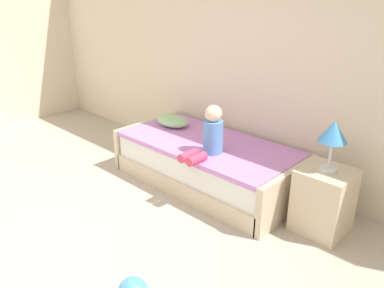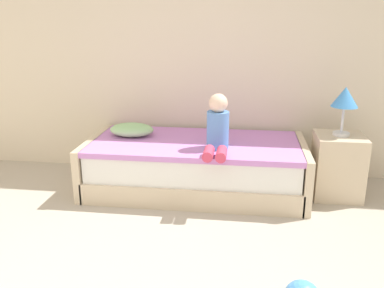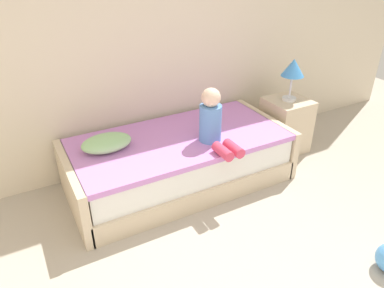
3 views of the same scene
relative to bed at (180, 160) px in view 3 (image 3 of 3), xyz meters
The scene contains 6 objects.
wall_rear 1.35m from the bed, 97.11° to the left, with size 7.20×0.10×2.90m, color beige.
bed is the anchor object (origin of this frame).
nightstand 1.35m from the bed, ahead, with size 0.44×0.44×0.60m, color beige.
table_lamp 1.52m from the bed, ahead, with size 0.24×0.24×0.45m.
child_figure 0.56m from the bed, 45.38° to the right, with size 0.20×0.51×0.50m.
pillow 0.74m from the bed, behind, with size 0.44×0.30×0.13m, color #99CC8C.
Camera 3 is at (-1.23, -0.66, 2.07)m, focal length 33.66 mm.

